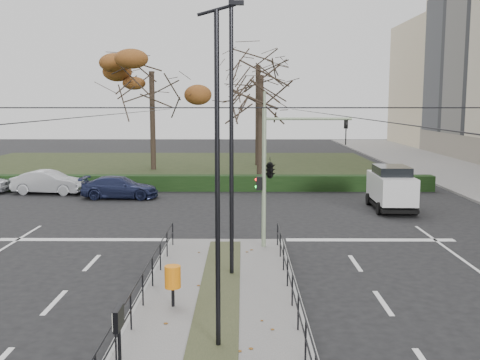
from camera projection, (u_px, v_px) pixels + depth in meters
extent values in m
plane|color=black|center=(221.00, 281.00, 18.01)|extent=(140.00, 140.00, 0.00)
cube|color=#615F5D|center=(218.00, 307.00, 15.52)|extent=(4.40, 15.00, 0.14)
cube|color=black|center=(168.00, 166.00, 49.73)|extent=(38.00, 26.00, 0.10)
cube|color=black|center=(140.00, 183.00, 36.40)|extent=(38.00, 1.00, 1.00)
cylinder|color=black|center=(173.00, 234.00, 21.90)|extent=(0.04, 0.04, 0.90)
cylinder|color=black|center=(278.00, 234.00, 21.88)|extent=(0.04, 0.04, 0.90)
cylinder|color=black|center=(142.00, 274.00, 15.30)|extent=(0.04, 13.20, 0.04)
cylinder|color=black|center=(293.00, 274.00, 15.28)|extent=(0.04, 13.20, 0.04)
cylinder|color=black|center=(222.00, 108.00, 18.25)|extent=(20.00, 0.02, 0.02)
cylinder|color=black|center=(224.00, 107.00, 20.23)|extent=(20.00, 0.02, 0.02)
cylinder|color=black|center=(90.00, 116.00, 15.32)|extent=(0.02, 34.00, 0.02)
cylinder|color=black|center=(346.00, 116.00, 15.28)|extent=(0.02, 34.00, 0.02)
cylinder|color=gray|center=(264.00, 178.00, 21.41)|extent=(0.16, 0.16, 5.34)
cylinder|color=gray|center=(308.00, 119.00, 21.09)|extent=(3.29, 0.10, 0.10)
imported|color=black|center=(346.00, 132.00, 21.15)|extent=(0.17, 0.20, 0.92)
imported|color=black|center=(270.00, 168.00, 21.35)|extent=(0.62, 2.07, 0.82)
cube|color=black|center=(259.00, 184.00, 21.44)|extent=(0.23, 0.16, 0.51)
sphere|color=#FF0C0C|center=(256.00, 180.00, 21.41)|extent=(0.11, 0.11, 0.11)
sphere|color=#0CE533|center=(256.00, 187.00, 21.45)|extent=(0.11, 0.11, 0.11)
cylinder|color=black|center=(173.00, 296.00, 15.33)|extent=(0.09, 0.09, 0.55)
cylinder|color=orange|center=(173.00, 277.00, 15.26)|extent=(0.44, 0.44, 0.61)
cube|color=black|center=(119.00, 318.00, 9.90)|extent=(0.09, 0.51, 0.39)
cube|color=white|center=(115.00, 318.00, 9.90)|extent=(0.02, 0.45, 0.32)
cylinder|color=black|center=(217.00, 184.00, 12.38)|extent=(0.11, 0.11, 7.49)
cube|color=black|center=(236.00, 3.00, 11.85)|extent=(0.33, 0.13, 0.09)
cylinder|color=black|center=(231.00, 136.00, 17.69)|extent=(0.13, 0.13, 8.96)
imported|color=#B5B9BE|center=(49.00, 182.00, 35.04)|extent=(4.59, 2.03, 1.46)
imported|color=#1D2344|center=(120.00, 187.00, 33.45)|extent=(4.60, 1.99, 1.32)
cube|color=silver|center=(391.00, 188.00, 29.75)|extent=(1.92, 4.33, 1.39)
cube|color=black|center=(392.00, 172.00, 29.63)|extent=(1.72, 2.40, 0.65)
cube|color=black|center=(391.00, 204.00, 29.87)|extent=(1.96, 4.42, 0.18)
cylinder|color=black|center=(415.00, 209.00, 28.44)|extent=(0.24, 0.67, 0.66)
cylinder|color=black|center=(379.00, 209.00, 28.50)|extent=(0.24, 0.67, 0.66)
cylinder|color=black|center=(401.00, 199.00, 31.23)|extent=(0.24, 0.67, 0.66)
cylinder|color=black|center=(368.00, 199.00, 31.29)|extent=(0.24, 0.67, 0.66)
cylinder|color=black|center=(153.00, 121.00, 46.66)|extent=(0.44, 0.44, 8.13)
ellipsoid|color=brown|center=(152.00, 71.00, 46.10)|extent=(8.20, 8.20, 5.11)
cylinder|color=black|center=(258.00, 116.00, 49.87)|extent=(0.44, 0.44, 8.84)
cylinder|color=black|center=(260.00, 130.00, 38.61)|extent=(0.44, 0.44, 7.42)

